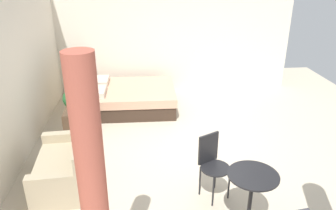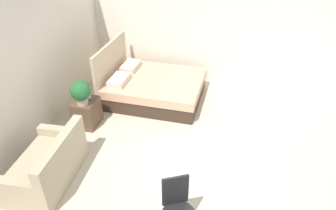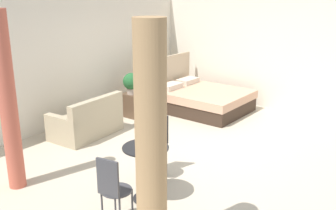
{
  "view_description": "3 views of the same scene",
  "coord_description": "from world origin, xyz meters",
  "px_view_note": "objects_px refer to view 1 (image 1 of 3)",
  "views": [
    {
      "loc": [
        -4.97,
        0.91,
        3.01
      ],
      "look_at": [
        0.39,
        0.41,
        0.67
      ],
      "focal_mm": 34.88,
      "sensor_mm": 36.0,
      "label": 1
    },
    {
      "loc": [
        -3.65,
        -0.51,
        3.49
      ],
      "look_at": [
        0.46,
        0.49,
        0.79
      ],
      "focal_mm": 32.98,
      "sensor_mm": 36.0,
      "label": 2
    },
    {
      "loc": [
        -5.44,
        -3.39,
        2.72
      ],
      "look_at": [
        -0.19,
        0.56,
        0.73
      ],
      "focal_mm": 41.6,
      "sensor_mm": 36.0,
      "label": 3
    }
  ],
  "objects_px": {
    "bed": "(127,97)",
    "balcony_table": "(251,191)",
    "cafe_chair_near_window": "(212,160)",
    "potted_plant": "(73,100)",
    "couch": "(67,166)",
    "nightstand": "(77,123)",
    "vase": "(76,104)"
  },
  "relations": [
    {
      "from": "vase",
      "to": "bed",
      "type": "bearing_deg",
      "value": -39.77
    },
    {
      "from": "cafe_chair_near_window",
      "to": "potted_plant",
      "type": "bearing_deg",
      "value": 49.56
    },
    {
      "from": "bed",
      "to": "potted_plant",
      "type": "height_order",
      "value": "bed"
    },
    {
      "from": "potted_plant",
      "to": "vase",
      "type": "distance_m",
      "value": 0.28
    },
    {
      "from": "cafe_chair_near_window",
      "to": "bed",
      "type": "bearing_deg",
      "value": 21.43
    },
    {
      "from": "couch",
      "to": "balcony_table",
      "type": "height_order",
      "value": "couch"
    },
    {
      "from": "balcony_table",
      "to": "cafe_chair_near_window",
      "type": "relative_size",
      "value": 0.83
    },
    {
      "from": "bed",
      "to": "balcony_table",
      "type": "relative_size",
      "value": 2.67
    },
    {
      "from": "potted_plant",
      "to": "balcony_table",
      "type": "relative_size",
      "value": 0.61
    },
    {
      "from": "bed",
      "to": "balcony_table",
      "type": "xyz_separation_m",
      "value": [
        -3.78,
        -1.57,
        0.25
      ]
    },
    {
      "from": "couch",
      "to": "balcony_table",
      "type": "relative_size",
      "value": 1.79
    },
    {
      "from": "couch",
      "to": "nightstand",
      "type": "relative_size",
      "value": 2.6
    },
    {
      "from": "bed",
      "to": "balcony_table",
      "type": "bearing_deg",
      "value": -157.42
    },
    {
      "from": "bed",
      "to": "couch",
      "type": "bearing_deg",
      "value": 162.8
    },
    {
      "from": "potted_plant",
      "to": "vase",
      "type": "relative_size",
      "value": 2.6
    },
    {
      "from": "bed",
      "to": "cafe_chair_near_window",
      "type": "height_order",
      "value": "bed"
    },
    {
      "from": "couch",
      "to": "nightstand",
      "type": "xyz_separation_m",
      "value": [
        1.45,
        0.09,
        -0.01
      ]
    },
    {
      "from": "couch",
      "to": "potted_plant",
      "type": "distance_m",
      "value": 1.44
    },
    {
      "from": "nightstand",
      "to": "bed",
      "type": "bearing_deg",
      "value": -36.89
    },
    {
      "from": "bed",
      "to": "couch",
      "type": "height_order",
      "value": "bed"
    },
    {
      "from": "potted_plant",
      "to": "vase",
      "type": "height_order",
      "value": "potted_plant"
    },
    {
      "from": "bed",
      "to": "cafe_chair_near_window",
      "type": "relative_size",
      "value": 2.2
    },
    {
      "from": "vase",
      "to": "couch",
      "type": "bearing_deg",
      "value": -176.76
    },
    {
      "from": "bed",
      "to": "vase",
      "type": "relative_size",
      "value": 11.35
    },
    {
      "from": "bed",
      "to": "balcony_table",
      "type": "distance_m",
      "value": 4.1
    },
    {
      "from": "couch",
      "to": "balcony_table",
      "type": "xyz_separation_m",
      "value": [
        -1.12,
        -2.4,
        0.26
      ]
    },
    {
      "from": "nightstand",
      "to": "potted_plant",
      "type": "xyz_separation_m",
      "value": [
        -0.1,
        -0.01,
        0.52
      ]
    },
    {
      "from": "couch",
      "to": "cafe_chair_near_window",
      "type": "relative_size",
      "value": 1.48
    },
    {
      "from": "nightstand",
      "to": "balcony_table",
      "type": "bearing_deg",
      "value": -135.89
    },
    {
      "from": "couch",
      "to": "potted_plant",
      "type": "bearing_deg",
      "value": 3.28
    },
    {
      "from": "nightstand",
      "to": "potted_plant",
      "type": "height_order",
      "value": "potted_plant"
    },
    {
      "from": "couch",
      "to": "vase",
      "type": "height_order",
      "value": "couch"
    }
  ]
}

